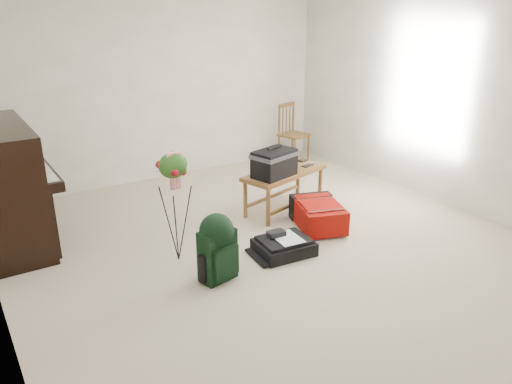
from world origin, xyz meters
TOP-DOWN VIEW (x-y plane):
  - floor at (0.00, 0.00)m, footprint 5.00×5.50m
  - wall_back at (0.00, 2.75)m, footprint 5.00×0.04m
  - wall_right at (2.50, 0.00)m, footprint 0.04×5.50m
  - piano at (-2.19, 1.60)m, footprint 0.71×1.50m
  - bench at (0.53, 0.77)m, footprint 1.17×0.70m
  - dining_chair at (2.01, 2.38)m, footprint 0.46×0.46m
  - red_suitcase at (0.70, 0.21)m, footprint 0.66×0.81m
  - black_duffel at (0.01, -0.13)m, footprint 0.59×0.49m
  - green_backpack at (-0.78, -0.22)m, footprint 0.35×0.32m
  - flower_stand at (-0.93, 0.32)m, footprint 0.36×0.36m

SIDE VIEW (x-z plane):
  - floor at x=0.00m, z-range -0.01..0.01m
  - black_duffel at x=0.01m, z-range -0.03..0.20m
  - red_suitcase at x=0.70m, z-range 0.01..0.30m
  - green_backpack at x=-0.78m, z-range 0.03..0.67m
  - dining_chair at x=2.01m, z-range -0.01..0.89m
  - flower_stand at x=-0.93m, z-range -0.01..1.11m
  - bench at x=0.53m, z-range 0.17..1.02m
  - piano at x=-2.19m, z-range -0.03..1.22m
  - wall_back at x=0.00m, z-range 0.00..2.50m
  - wall_right at x=2.50m, z-range 0.00..2.50m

